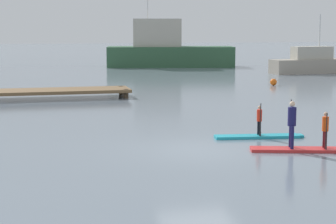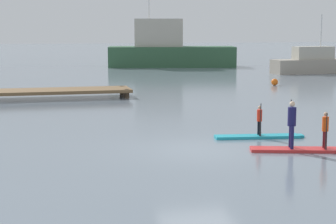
{
  "view_description": "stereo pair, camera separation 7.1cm",
  "coord_description": "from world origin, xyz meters",
  "px_view_note": "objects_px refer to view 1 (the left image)",
  "views": [
    {
      "loc": [
        -5.32,
        -18.17,
        4.05
      ],
      "look_at": [
        -0.64,
        1.59,
        1.07
      ],
      "focal_mm": 62.95,
      "sensor_mm": 36.0,
      "label": 1
    },
    {
      "loc": [
        -5.25,
        -18.19,
        4.05
      ],
      "look_at": [
        -0.64,
        1.59,
        1.07
      ],
      "focal_mm": 62.95,
      "sensor_mm": 36.0,
      "label": 2
    }
  ],
  "objects_px": {
    "paddler_child_front": "(325,128)",
    "paddleboard_near": "(259,136)",
    "paddler_child_solo": "(259,119)",
    "paddler_adult": "(292,121)",
    "fishing_boat_white_large": "(167,50)",
    "mooring_buoy_mid": "(273,82)",
    "paddleboard_far": "(300,150)",
    "fishing_boat_green_midground": "(312,63)"
  },
  "relations": [
    {
      "from": "fishing_boat_white_large",
      "to": "fishing_boat_green_midground",
      "type": "height_order",
      "value": "fishing_boat_white_large"
    },
    {
      "from": "paddleboard_near",
      "to": "paddler_child_solo",
      "type": "height_order",
      "value": "paddler_child_solo"
    },
    {
      "from": "paddleboard_near",
      "to": "paddleboard_far",
      "type": "height_order",
      "value": "same"
    },
    {
      "from": "paddler_adult",
      "to": "fishing_boat_white_large",
      "type": "bearing_deg",
      "value": 82.59
    },
    {
      "from": "paddler_child_solo",
      "to": "paddler_adult",
      "type": "bearing_deg",
      "value": -86.32
    },
    {
      "from": "paddler_child_front",
      "to": "paddler_adult",
      "type": "bearing_deg",
      "value": 163.49
    },
    {
      "from": "fishing_boat_green_midground",
      "to": "mooring_buoy_mid",
      "type": "relative_size",
      "value": 16.07
    },
    {
      "from": "paddler_adult",
      "to": "paddler_child_solo",
      "type": "bearing_deg",
      "value": 93.68
    },
    {
      "from": "paddler_adult",
      "to": "paddler_child_front",
      "type": "relative_size",
      "value": 1.31
    },
    {
      "from": "paddleboard_far",
      "to": "fishing_boat_green_midground",
      "type": "bearing_deg",
      "value": 62.4
    },
    {
      "from": "paddler_child_front",
      "to": "fishing_boat_green_midground",
      "type": "bearing_deg",
      "value": 63.73
    },
    {
      "from": "paddleboard_near",
      "to": "paddler_adult",
      "type": "xyz_separation_m",
      "value": [
        0.15,
        -2.39,
        0.93
      ]
    },
    {
      "from": "paddler_child_front",
      "to": "paddleboard_near",
      "type": "bearing_deg",
      "value": 113.85
    },
    {
      "from": "paddleboard_far",
      "to": "fishing_boat_green_midground",
      "type": "distance_m",
      "value": 32.88
    },
    {
      "from": "paddleboard_near",
      "to": "paddler_child_solo",
      "type": "relative_size",
      "value": 2.77
    },
    {
      "from": "paddler_child_solo",
      "to": "paddleboard_near",
      "type": "bearing_deg",
      "value": 95.53
    },
    {
      "from": "paddleboard_far",
      "to": "fishing_boat_white_large",
      "type": "relative_size",
      "value": 0.25
    },
    {
      "from": "paddler_adult",
      "to": "paddler_child_front",
      "type": "xyz_separation_m",
      "value": [
        1.04,
        -0.31,
        -0.21
      ]
    },
    {
      "from": "fishing_boat_white_large",
      "to": "paddleboard_near",
      "type": "bearing_deg",
      "value": -98.11
    },
    {
      "from": "paddler_child_front",
      "to": "fishing_boat_white_large",
      "type": "xyz_separation_m",
      "value": [
        4.13,
        40.04,
        0.88
      ]
    },
    {
      "from": "paddler_adult",
      "to": "fishing_boat_green_midground",
      "type": "bearing_deg",
      "value": 61.88
    },
    {
      "from": "paddler_adult",
      "to": "mooring_buoy_mid",
      "type": "relative_size",
      "value": 3.37
    },
    {
      "from": "paddleboard_near",
      "to": "paddler_adult",
      "type": "height_order",
      "value": "paddler_adult"
    },
    {
      "from": "paddler_adult",
      "to": "fishing_boat_white_large",
      "type": "xyz_separation_m",
      "value": [
        5.17,
        39.73,
        0.67
      ]
    },
    {
      "from": "paddleboard_near",
      "to": "mooring_buoy_mid",
      "type": "height_order",
      "value": "mooring_buoy_mid"
    },
    {
      "from": "paddleboard_near",
      "to": "paddler_child_front",
      "type": "height_order",
      "value": "paddler_child_front"
    },
    {
      "from": "fishing_boat_green_midground",
      "to": "paddleboard_near",
      "type": "bearing_deg",
      "value": -120.46
    },
    {
      "from": "paddleboard_far",
      "to": "mooring_buoy_mid",
      "type": "xyz_separation_m",
      "value": [
        7.76,
        20.12,
        0.18
      ]
    },
    {
      "from": "paddleboard_far",
      "to": "paddler_adult",
      "type": "relative_size",
      "value": 2.09
    },
    {
      "from": "paddler_child_front",
      "to": "fishing_boat_green_midground",
      "type": "xyz_separation_m",
      "value": [
        14.48,
        29.35,
        0.08
      ]
    },
    {
      "from": "paddler_child_front",
      "to": "fishing_boat_green_midground",
      "type": "relative_size",
      "value": 0.16
    },
    {
      "from": "paddleboard_far",
      "to": "fishing_boat_white_large",
      "type": "height_order",
      "value": "fishing_boat_white_large"
    },
    {
      "from": "fishing_boat_white_large",
      "to": "mooring_buoy_mid",
      "type": "distance_m",
      "value": 19.96
    },
    {
      "from": "paddleboard_near",
      "to": "fishing_boat_white_large",
      "type": "bearing_deg",
      "value": 81.89
    },
    {
      "from": "paddler_child_solo",
      "to": "paddler_adult",
      "type": "distance_m",
      "value": 2.39
    },
    {
      "from": "paddler_child_solo",
      "to": "paddler_adult",
      "type": "height_order",
      "value": "paddler_adult"
    },
    {
      "from": "paddleboard_near",
      "to": "fishing_boat_white_large",
      "type": "distance_m",
      "value": 37.76
    },
    {
      "from": "paddleboard_near",
      "to": "paddler_child_solo",
      "type": "xyz_separation_m",
      "value": [
        0.0,
        -0.01,
        0.66
      ]
    },
    {
      "from": "paddler_child_solo",
      "to": "fishing_boat_white_large",
      "type": "xyz_separation_m",
      "value": [
        5.32,
        37.36,
        0.94
      ]
    },
    {
      "from": "fishing_boat_white_large",
      "to": "mooring_buoy_mid",
      "type": "bearing_deg",
      "value": -81.67
    },
    {
      "from": "paddler_adult",
      "to": "fishing_boat_green_midground",
      "type": "height_order",
      "value": "fishing_boat_green_midground"
    },
    {
      "from": "paddleboard_near",
      "to": "fishing_boat_white_large",
      "type": "relative_size",
      "value": 0.26
    }
  ]
}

